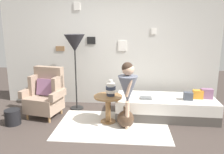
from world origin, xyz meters
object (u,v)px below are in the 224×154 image
(daybed, at_px, (165,107))
(side_table, at_px, (108,104))
(book_on_daybed, at_px, (146,98))
(magazine_basket, at_px, (13,117))
(person_child, at_px, (128,87))
(demijohn_near, at_px, (126,119))
(floor_lamp, at_px, (75,45))
(vase_striped, at_px, (111,89))
(armchair, at_px, (46,94))

(daybed, distance_m, side_table, 1.16)
(book_on_daybed, bearing_deg, magazine_basket, -168.94)
(side_table, height_order, book_on_daybed, side_table)
(person_child, distance_m, demijohn_near, 0.60)
(floor_lamp, xyz_separation_m, magazine_basket, (-0.98, -0.89, -1.23))
(floor_lamp, bearing_deg, demijohn_near, -37.67)
(demijohn_near, bearing_deg, floor_lamp, 142.33)
(vase_striped, relative_size, demijohn_near, 0.76)
(person_child, height_order, magazine_basket, person_child)
(side_table, bearing_deg, demijohn_near, -28.84)
(armchair, xyz_separation_m, magazine_basket, (-0.46, -0.47, -0.30))
(book_on_daybed, relative_size, demijohn_near, 0.56)
(daybed, relative_size, side_table, 3.69)
(vase_striped, distance_m, book_on_daybed, 0.73)
(side_table, relative_size, book_on_daybed, 2.37)
(demijohn_near, bearing_deg, book_on_daybed, 48.27)
(armchair, relative_size, daybed, 0.50)
(magazine_basket, bearing_deg, person_child, 0.38)
(floor_lamp, distance_m, magazine_basket, 1.81)
(person_child, relative_size, demijohn_near, 3.02)
(person_child, bearing_deg, side_table, 148.20)
(side_table, relative_size, vase_striped, 1.75)
(armchair, height_order, book_on_daybed, armchair)
(person_child, xyz_separation_m, demijohn_near, (-0.03, 0.04, -0.60))
(vase_striped, xyz_separation_m, magazine_basket, (-1.78, -0.25, -0.50))
(daybed, bearing_deg, side_table, -162.18)
(floor_lamp, bearing_deg, magazine_basket, -137.75)
(side_table, bearing_deg, floor_lamp, 138.99)
(daybed, relative_size, person_child, 1.63)
(side_table, relative_size, person_child, 0.44)
(armchair, xyz_separation_m, vase_striped, (1.32, -0.22, 0.20))
(person_child, xyz_separation_m, book_on_daybed, (0.35, 0.46, -0.35))
(armchair, bearing_deg, magazine_basket, -134.77)
(armchair, distance_m, demijohn_near, 1.68)
(person_child, height_order, book_on_daybed, person_child)
(armchair, bearing_deg, vase_striped, -9.46)
(vase_striped, relative_size, person_child, 0.25)
(daybed, relative_size, book_on_daybed, 8.75)
(vase_striped, height_order, person_child, person_child)
(armchair, xyz_separation_m, side_table, (1.27, -0.23, -0.07))
(vase_striped, bearing_deg, book_on_daybed, 19.22)
(daybed, distance_m, demijohn_near, 0.94)
(floor_lamp, bearing_deg, vase_striped, -38.82)
(side_table, xyz_separation_m, person_child, (0.36, -0.22, 0.39))
(daybed, xyz_separation_m, magazine_basket, (-2.83, -0.59, -0.06))
(floor_lamp, xyz_separation_m, person_child, (1.11, -0.88, -0.61))
(floor_lamp, distance_m, person_child, 1.54)
(armchair, height_order, daybed, armchair)
(vase_striped, height_order, book_on_daybed, vase_striped)
(floor_lamp, relative_size, magazine_basket, 5.69)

